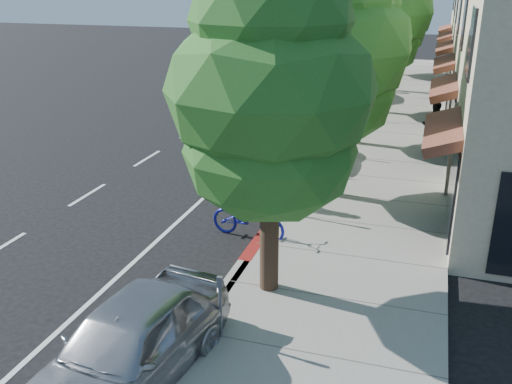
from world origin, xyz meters
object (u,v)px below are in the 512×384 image
at_px(white_pickup, 350,86).
at_px(near_car_a, 128,345).
at_px(street_tree_1, 329,53).
at_px(pedestrian, 434,125).
at_px(street_tree_4, 388,5).
at_px(street_tree_3, 376,15).
at_px(street_tree_5, 395,14).
at_px(silver_suv, 279,148).
at_px(street_tree_0, 271,96).
at_px(dark_suv_far, 357,68).
at_px(dark_sedan, 285,117).
at_px(cyclist, 262,176).
at_px(street_tree_2, 358,40).
at_px(bicycle, 248,218).

xyz_separation_m(white_pickup, near_car_a, (0.04, -24.39, -0.05)).
height_order(street_tree_1, pedestrian, street_tree_1).
bearing_deg(pedestrian, street_tree_1, 50.08).
bearing_deg(street_tree_4, street_tree_3, -90.00).
xyz_separation_m(street_tree_5, silver_suv, (-2.04, -21.70, -3.29)).
height_order(street_tree_0, pedestrian, street_tree_0).
bearing_deg(street_tree_1, pedestrian, 63.04).
bearing_deg(dark_suv_far, dark_sedan, -88.89).
xyz_separation_m(street_tree_0, dark_sedan, (-3.10, 13.25, -3.59)).
bearing_deg(street_tree_5, cyclist, -93.63).
relative_size(street_tree_5, white_pickup, 1.22).
height_order(street_tree_2, street_tree_3, street_tree_3).
relative_size(street_tree_5, silver_suv, 1.24).
height_order(white_pickup, pedestrian, pedestrian).
relative_size(bicycle, near_car_a, 0.46).
distance_m(street_tree_4, near_car_a, 27.84).
bearing_deg(pedestrian, street_tree_3, -75.26).
bearing_deg(pedestrian, white_pickup, -75.64).
height_order(bicycle, pedestrian, pedestrian).
height_order(street_tree_1, white_pickup, street_tree_1).
bearing_deg(pedestrian, cyclist, 44.24).
bearing_deg(pedestrian, street_tree_2, -11.19).
distance_m(white_pickup, dark_suv_far, 6.67).
distance_m(cyclist, white_pickup, 16.09).
bearing_deg(white_pickup, street_tree_3, -67.22).
relative_size(street_tree_4, cyclist, 4.18).
bearing_deg(street_tree_3, near_car_a, -93.73).
bearing_deg(near_car_a, street_tree_4, 94.89).
height_order(street_tree_2, dark_sedan, street_tree_2).
height_order(street_tree_3, street_tree_5, street_tree_3).
distance_m(street_tree_1, street_tree_5, 24.00).
bearing_deg(cyclist, pedestrian, -51.85).
bearing_deg(white_pickup, pedestrian, -66.44).
xyz_separation_m(street_tree_0, street_tree_3, (-0.00, 18.00, 0.41)).
xyz_separation_m(street_tree_1, near_car_a, (-1.40, -9.50, -3.64)).
distance_m(street_tree_5, dark_suv_far, 4.53).
bearing_deg(dark_sedan, street_tree_1, -70.39).
distance_m(street_tree_2, dark_suv_far, 16.02).
relative_size(street_tree_4, dark_sedan, 1.78).
height_order(cyclist, pedestrian, pedestrian).
xyz_separation_m(bicycle, pedestrian, (4.40, 9.55, 0.52)).
bearing_deg(street_tree_5, street_tree_0, -90.00).
distance_m(cyclist, silver_suv, 3.53).
distance_m(street_tree_5, pedestrian, 18.42).
bearing_deg(near_car_a, bicycle, 96.85).
height_order(cyclist, white_pickup, cyclist).
xyz_separation_m(street_tree_0, white_pickup, (-1.44, 20.89, -3.49)).
relative_size(street_tree_5, dark_sedan, 1.60).
bearing_deg(street_tree_4, dark_sedan, -106.09).
xyz_separation_m(street_tree_1, street_tree_4, (0.00, 18.00, 0.50)).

